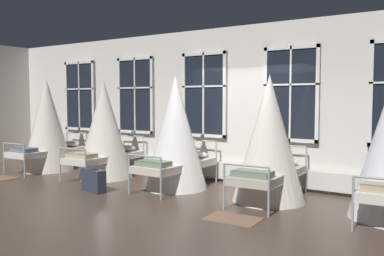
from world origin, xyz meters
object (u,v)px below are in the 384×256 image
cot_first (47,126)px  suitcase_dark (94,181)px  cot_fourth (269,141)px  cot_third (176,134)px  cot_second (104,131)px

cot_first → suitcase_dark: (2.85, -1.16, -0.90)m
cot_fourth → cot_third: bearing=89.7°
cot_third → cot_first: bearing=91.3°
cot_second → suitcase_dark: cot_second is taller
cot_first → suitcase_dark: size_ratio=4.00×
suitcase_dark → cot_fourth: bearing=30.6°
cot_third → suitcase_dark: size_ratio=3.89×
cot_second → cot_third: (2.04, -0.05, 0.01)m
cot_fourth → suitcase_dark: bearing=109.8°
cot_second → cot_fourth: size_ratio=1.01×
cot_second → cot_third: 2.04m
cot_first → cot_third: 3.99m
cot_fourth → suitcase_dark: size_ratio=3.82×
cot_first → cot_fourth: bearing=-90.8°
cot_second → suitcase_dark: (0.90, -1.21, -0.86)m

